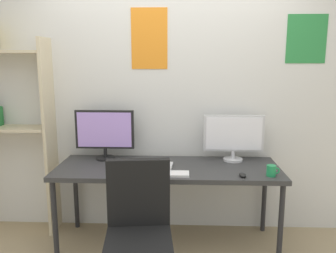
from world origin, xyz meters
TOP-DOWN VIEW (x-y plane):
  - wall_back at (0.00, 1.02)m, footprint 4.36×0.11m
  - desk at (0.00, 0.60)m, footprint 1.96×0.68m
  - office_chair at (-0.17, -0.17)m, footprint 0.52×0.52m
  - monitor_left at (-0.60, 0.81)m, footprint 0.55×0.18m
  - monitor_right at (0.60, 0.81)m, footprint 0.55×0.18m
  - keyboard_main at (0.00, 0.37)m, footprint 0.37×0.13m
  - computer_mouse at (0.61, 0.35)m, footprint 0.06×0.10m
  - laptop_closed at (-0.12, 0.57)m, footprint 0.33×0.24m
  - coffee_mug at (0.85, 0.38)m, footprint 0.11×0.08m

SIDE VIEW (x-z plane):
  - office_chair at x=-0.17m, z-range -0.09..0.90m
  - desk at x=0.00m, z-range 0.32..1.06m
  - keyboard_main at x=0.00m, z-range 0.74..0.76m
  - laptop_closed at x=-0.12m, z-range 0.74..0.76m
  - computer_mouse at x=0.61m, z-range 0.74..0.77m
  - coffee_mug at x=0.85m, z-range 0.74..0.83m
  - monitor_right at x=0.60m, z-range 0.76..1.19m
  - monitor_left at x=-0.60m, z-range 0.77..1.23m
  - wall_back at x=0.00m, z-range 0.00..2.60m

